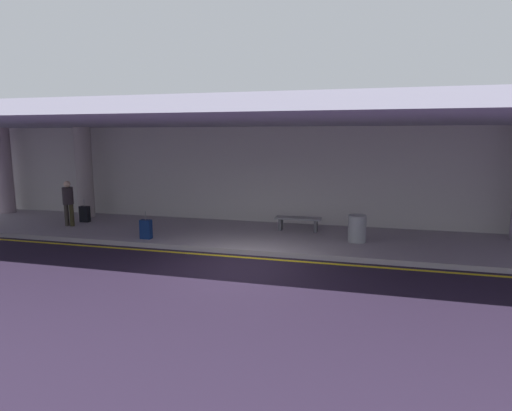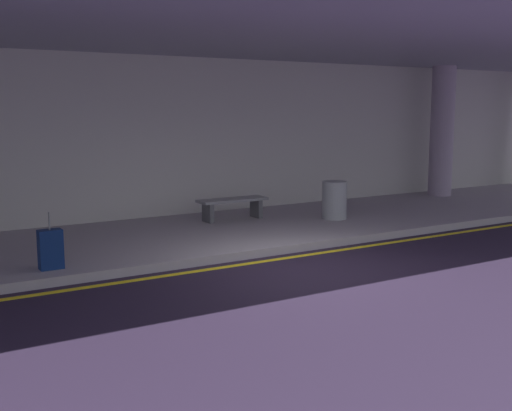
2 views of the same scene
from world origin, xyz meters
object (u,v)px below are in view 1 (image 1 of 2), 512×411
object	(u,v)px
traveler_with_luggage	(68,200)
suitcase_upright_primary	(146,229)
support_column_far_left	(4,171)
support_column_left_mid	(84,173)
bench_metal	(298,221)
suitcase_upright_secondary	(85,214)
trash_bin_steel	(357,228)

from	to	relation	value
traveler_with_luggage	suitcase_upright_primary	xyz separation A→B (m)	(3.74, -1.07, -0.65)
support_column_far_left	suitcase_upright_primary	bearing A→B (deg)	-18.93
support_column_left_mid	bench_metal	size ratio (longest dim) A/B	2.28
support_column_far_left	suitcase_upright_secondary	distance (m)	4.97
traveler_with_luggage	suitcase_upright_primary	bearing A→B (deg)	-84.66
support_column_far_left	bench_metal	world-z (taller)	support_column_far_left
support_column_far_left	suitcase_upright_primary	xyz separation A→B (m)	(8.30, -2.85, -1.51)
suitcase_upright_primary	suitcase_upright_secondary	bearing A→B (deg)	139.20
traveler_with_luggage	support_column_far_left	bearing A→B (deg)	90.03
suitcase_upright_secondary	bench_metal	bearing A→B (deg)	-1.37
support_column_far_left	support_column_left_mid	world-z (taller)	same
suitcase_upright_primary	support_column_left_mid	bearing A→B (deg)	132.66
bench_metal	support_column_left_mid	bearing A→B (deg)	177.04
support_column_left_mid	bench_metal	distance (m)	9.02
support_column_far_left	support_column_left_mid	distance (m)	4.00
support_column_far_left	traveler_with_luggage	world-z (taller)	support_column_far_left
trash_bin_steel	bench_metal	bearing A→B (deg)	152.07
support_column_left_mid	suitcase_upright_primary	size ratio (longest dim) A/B	4.06
traveler_with_luggage	suitcase_upright_primary	size ratio (longest dim) A/B	1.87
support_column_left_mid	trash_bin_steel	xyz separation A→B (m)	(10.93, -1.54, -1.40)
suitcase_upright_secondary	trash_bin_steel	bearing A→B (deg)	-8.07
support_column_left_mid	suitcase_upright_primary	bearing A→B (deg)	-33.51
suitcase_upright_secondary	traveler_with_luggage	bearing A→B (deg)	-99.71
traveler_with_luggage	support_column_left_mid	bearing A→B (deg)	38.84
support_column_far_left	traveler_with_luggage	size ratio (longest dim) A/B	2.17
traveler_with_luggage	bench_metal	size ratio (longest dim) A/B	1.05
support_column_left_mid	suitcase_upright_primary	xyz separation A→B (m)	(4.30, -2.85, -1.51)
traveler_with_luggage	bench_metal	world-z (taller)	traveler_with_luggage
support_column_far_left	bench_metal	distance (m)	12.98
support_column_far_left	support_column_left_mid	size ratio (longest dim) A/B	1.00
support_column_far_left	support_column_left_mid	bearing A→B (deg)	0.00
bench_metal	trash_bin_steel	size ratio (longest dim) A/B	1.88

